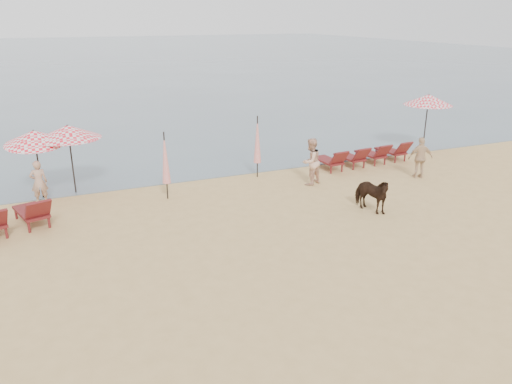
{
  "coord_description": "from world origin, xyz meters",
  "views": [
    {
      "loc": [
        -5.54,
        -8.26,
        6.23
      ],
      "look_at": [
        0.0,
        5.0,
        1.1
      ],
      "focal_mm": 35.0,
      "sensor_mm": 36.0,
      "label": 1
    }
  ],
  "objects_px": {
    "umbrella_open_left_a": "(68,132)",
    "umbrella_closed_right": "(257,140)",
    "lounger_cluster_left": "(12,216)",
    "beachgoer_left": "(39,182)",
    "umbrella_open_left_b": "(34,137)",
    "cow": "(371,194)",
    "umbrella_closed_left": "(165,158)",
    "beachgoer_right_b": "(420,158)",
    "beachgoer_right_a": "(311,162)",
    "umbrella_open_right": "(428,100)",
    "lounger_cluster_right": "(364,155)"
  },
  "relations": [
    {
      "from": "umbrella_open_right",
      "to": "beachgoer_right_b",
      "type": "height_order",
      "value": "umbrella_open_right"
    },
    {
      "from": "umbrella_closed_right",
      "to": "beachgoer_left",
      "type": "xyz_separation_m",
      "value": [
        -8.12,
        0.16,
        -0.77
      ]
    },
    {
      "from": "beachgoer_left",
      "to": "beachgoer_right_b",
      "type": "height_order",
      "value": "beachgoer_right_b"
    },
    {
      "from": "umbrella_open_right",
      "to": "beachgoer_right_a",
      "type": "xyz_separation_m",
      "value": [
        -7.5,
        -2.39,
        -1.54
      ]
    },
    {
      "from": "cow",
      "to": "beachgoer_right_b",
      "type": "xyz_separation_m",
      "value": [
        3.97,
        2.33,
        0.22
      ]
    },
    {
      "from": "lounger_cluster_right",
      "to": "beachgoer_right_a",
      "type": "xyz_separation_m",
      "value": [
        -3.41,
        -1.41,
        0.45
      ]
    },
    {
      "from": "umbrella_closed_right",
      "to": "cow",
      "type": "xyz_separation_m",
      "value": [
        1.99,
        -4.94,
        -0.92
      ]
    },
    {
      "from": "umbrella_closed_right",
      "to": "cow",
      "type": "distance_m",
      "value": 5.41
    },
    {
      "from": "lounger_cluster_left",
      "to": "umbrella_open_left_b",
      "type": "xyz_separation_m",
      "value": [
        0.86,
        2.77,
        1.75
      ]
    },
    {
      "from": "lounger_cluster_left",
      "to": "beachgoer_left",
      "type": "distance_m",
      "value": 2.4
    },
    {
      "from": "umbrella_closed_right",
      "to": "umbrella_open_left_a",
      "type": "bearing_deg",
      "value": 173.56
    },
    {
      "from": "lounger_cluster_left",
      "to": "umbrella_open_left_a",
      "type": "relative_size",
      "value": 0.94
    },
    {
      "from": "lounger_cluster_right",
      "to": "beachgoer_right_b",
      "type": "bearing_deg",
      "value": -71.31
    },
    {
      "from": "umbrella_open_left_a",
      "to": "cow",
      "type": "relative_size",
      "value": 1.76
    },
    {
      "from": "umbrella_open_left_a",
      "to": "beachgoer_left",
      "type": "relative_size",
      "value": 1.67
    },
    {
      "from": "umbrella_closed_left",
      "to": "umbrella_closed_right",
      "type": "height_order",
      "value": "umbrella_closed_right"
    },
    {
      "from": "umbrella_closed_right",
      "to": "beachgoer_left",
      "type": "bearing_deg",
      "value": 178.9
    },
    {
      "from": "lounger_cluster_left",
      "to": "umbrella_closed_right",
      "type": "bearing_deg",
      "value": -3.55
    },
    {
      "from": "lounger_cluster_left",
      "to": "umbrella_open_right",
      "type": "bearing_deg",
      "value": -7.72
    },
    {
      "from": "umbrella_open_left_b",
      "to": "beachgoer_right_b",
      "type": "distance_m",
      "value": 14.49
    },
    {
      "from": "umbrella_open_right",
      "to": "beachgoer_right_b",
      "type": "xyz_separation_m",
      "value": [
        -3.07,
        -3.37,
        -1.62
      ]
    },
    {
      "from": "umbrella_closed_right",
      "to": "beachgoer_right_a",
      "type": "height_order",
      "value": "umbrella_closed_right"
    },
    {
      "from": "umbrella_closed_left",
      "to": "beachgoer_left",
      "type": "distance_m",
      "value": 4.42
    },
    {
      "from": "umbrella_open_left_a",
      "to": "umbrella_open_right",
      "type": "height_order",
      "value": "umbrella_open_right"
    },
    {
      "from": "umbrella_open_left_b",
      "to": "umbrella_open_right",
      "type": "height_order",
      "value": "umbrella_open_right"
    },
    {
      "from": "lounger_cluster_left",
      "to": "umbrella_open_left_b",
      "type": "distance_m",
      "value": 3.39
    },
    {
      "from": "lounger_cluster_left",
      "to": "beachgoer_right_b",
      "type": "height_order",
      "value": "beachgoer_right_b"
    },
    {
      "from": "umbrella_open_left_b",
      "to": "umbrella_closed_left",
      "type": "height_order",
      "value": "umbrella_open_left_b"
    },
    {
      "from": "lounger_cluster_right",
      "to": "beachgoer_right_b",
      "type": "distance_m",
      "value": 2.63
    },
    {
      "from": "umbrella_open_right",
      "to": "beachgoer_left",
      "type": "distance_m",
      "value": 17.25
    },
    {
      "from": "umbrella_open_left_a",
      "to": "umbrella_open_left_b",
      "type": "distance_m",
      "value": 1.13
    },
    {
      "from": "umbrella_open_left_a",
      "to": "umbrella_open_left_b",
      "type": "bearing_deg",
      "value": -150.19
    },
    {
      "from": "umbrella_open_left_b",
      "to": "umbrella_closed_right",
      "type": "relative_size",
      "value": 1.03
    },
    {
      "from": "lounger_cluster_left",
      "to": "umbrella_closed_right",
      "type": "distance_m",
      "value": 9.23
    },
    {
      "from": "umbrella_open_left_b",
      "to": "beachgoer_right_a",
      "type": "relative_size",
      "value": 1.42
    },
    {
      "from": "cow",
      "to": "lounger_cluster_left",
      "type": "bearing_deg",
      "value": 146.43
    },
    {
      "from": "umbrella_open_left_b",
      "to": "beachgoer_left",
      "type": "xyz_separation_m",
      "value": [
        -0.05,
        -0.53,
        -1.46
      ]
    },
    {
      "from": "lounger_cluster_right",
      "to": "umbrella_open_right",
      "type": "distance_m",
      "value": 4.66
    },
    {
      "from": "umbrella_closed_left",
      "to": "beachgoer_right_a",
      "type": "bearing_deg",
      "value": -5.53
    },
    {
      "from": "umbrella_open_left_a",
      "to": "umbrella_closed_right",
      "type": "relative_size",
      "value": 1.03
    },
    {
      "from": "umbrella_open_left_b",
      "to": "umbrella_closed_left",
      "type": "distance_m",
      "value": 4.55
    },
    {
      "from": "umbrella_closed_right",
      "to": "cow",
      "type": "relative_size",
      "value": 1.71
    },
    {
      "from": "beachgoer_left",
      "to": "lounger_cluster_left",
      "type": "bearing_deg",
      "value": 68.48
    },
    {
      "from": "beachgoer_right_b",
      "to": "beachgoer_right_a",
      "type": "bearing_deg",
      "value": 6.97
    },
    {
      "from": "umbrella_open_left_a",
      "to": "beachgoer_left",
      "type": "bearing_deg",
      "value": -126.85
    },
    {
      "from": "umbrella_open_left_b",
      "to": "beachgoer_left",
      "type": "relative_size",
      "value": 1.68
    },
    {
      "from": "beachgoer_left",
      "to": "beachgoer_right_b",
      "type": "bearing_deg",
      "value": 167.07
    },
    {
      "from": "beachgoer_right_a",
      "to": "beachgoer_right_b",
      "type": "distance_m",
      "value": 4.54
    },
    {
      "from": "umbrella_open_left_b",
      "to": "cow",
      "type": "bearing_deg",
      "value": -7.52
    },
    {
      "from": "beachgoer_right_b",
      "to": "lounger_cluster_right",
      "type": "bearing_deg",
      "value": -47.33
    }
  ]
}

